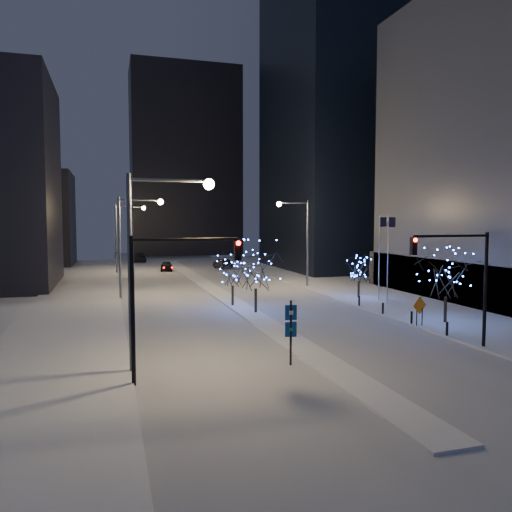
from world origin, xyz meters
name	(u,v)px	position (x,y,z in m)	size (l,w,h in m)	color
ground	(331,368)	(0.00, 0.00, 0.00)	(160.00, 160.00, 0.00)	silver
road	(206,285)	(0.00, 35.00, 0.01)	(20.00, 130.00, 0.02)	#B5BAC5
median	(214,290)	(0.00, 30.00, 0.07)	(2.00, 80.00, 0.15)	silver
east_sidewalk	(383,298)	(15.00, 20.00, 0.07)	(10.00, 90.00, 0.15)	silver
west_sidewalk	(73,313)	(-14.00, 20.00, 0.07)	(8.00, 90.00, 0.15)	silver
filler_west_far	(17,219)	(-26.00, 70.00, 8.00)	(18.00, 16.00, 16.00)	black
horizon_block	(185,163)	(6.00, 92.00, 21.00)	(24.00, 14.00, 42.00)	black
street_lamp_w_near	(152,244)	(-8.94, 2.00, 6.50)	(4.40, 0.56, 10.00)	#595E66
street_lamp_w_mid	(131,233)	(-8.94, 27.00, 6.50)	(4.40, 0.56, 10.00)	#595E66
street_lamp_w_far	(123,229)	(-8.94, 52.00, 6.50)	(4.40, 0.56, 10.00)	#595E66
street_lamp_east	(300,231)	(10.08, 30.00, 6.45)	(3.90, 0.56, 10.00)	#595E66
traffic_signal_west	(166,283)	(-8.44, 0.00, 4.76)	(5.26, 0.43, 7.00)	black
traffic_signal_east	(464,271)	(8.94, 1.00, 4.76)	(5.26, 0.43, 7.00)	black
flagpoles	(384,252)	(13.37, 17.25, 4.80)	(1.35, 2.60, 8.00)	silver
bollards	(397,313)	(10.20, 10.00, 0.60)	(0.16, 12.16, 0.90)	black
car_near	(166,266)	(-2.64, 53.36, 0.74)	(1.74, 4.33, 1.48)	black
car_mid	(222,264)	(6.31, 54.14, 0.79)	(1.68, 4.82, 1.59)	black
car_far	(139,258)	(-5.61, 71.93, 0.79)	(2.21, 5.44, 1.58)	black
holiday_tree_median_near	(256,268)	(0.50, 15.55, 3.84)	(5.18, 5.18, 5.76)	black
holiday_tree_median_far	(233,273)	(-0.50, 19.46, 3.08)	(3.96, 3.96, 4.35)	black
holiday_tree_plaza_near	(446,276)	(12.89, 7.74, 3.61)	(5.51, 5.51, 5.37)	black
holiday_tree_plaza_far	(359,269)	(12.48, 20.39, 2.93)	(3.88, 3.88, 4.20)	black
wayfinding_sign	(291,326)	(-1.85, 1.00, 2.14)	(0.62, 0.17, 3.49)	black
construction_sign	(420,308)	(10.30, 7.19, 1.42)	(1.25, 0.33, 2.11)	black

